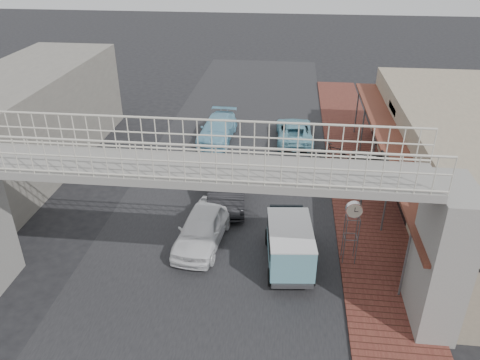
% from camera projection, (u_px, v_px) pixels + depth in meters
% --- Properties ---
extents(ground, '(120.00, 120.00, 0.00)m').
position_uv_depth(ground, '(217.00, 235.00, 19.71)').
color(ground, black).
rests_on(ground, ground).
extents(road_strip, '(10.00, 60.00, 0.01)m').
position_uv_depth(road_strip, '(217.00, 235.00, 19.70)').
color(road_strip, black).
rests_on(road_strip, ground).
extents(sidewalk, '(3.00, 40.00, 0.10)m').
position_uv_depth(sidewalk, '(365.00, 206.00, 21.68)').
color(sidewalk, brown).
rests_on(sidewalk, ground).
extents(shophouse_row, '(7.20, 18.00, 4.00)m').
position_uv_depth(shophouse_row, '(468.00, 164.00, 21.20)').
color(shophouse_row, gray).
rests_on(shophouse_row, ground).
extents(footbridge, '(16.40, 2.40, 6.34)m').
position_uv_depth(footbridge, '(195.00, 225.00, 14.70)').
color(footbridge, gray).
rests_on(footbridge, ground).
extents(building_far_left, '(5.00, 14.00, 5.00)m').
position_uv_depth(building_far_left, '(29.00, 119.00, 24.85)').
color(building_far_left, gray).
rests_on(building_far_left, ground).
extents(white_hatchback, '(2.11, 4.34, 1.43)m').
position_uv_depth(white_hatchback, '(202.00, 228.00, 18.93)').
color(white_hatchback, white).
rests_on(white_hatchback, ground).
extents(dark_sedan, '(2.21, 4.87, 1.55)m').
position_uv_depth(dark_sedan, '(226.00, 186.00, 21.93)').
color(dark_sedan, black).
rests_on(dark_sedan, ground).
extents(angkot_curb, '(2.32, 4.63, 1.26)m').
position_uv_depth(angkot_curb, '(294.00, 131.00, 28.27)').
color(angkot_curb, '#71B1C4').
rests_on(angkot_curb, ground).
extents(angkot_far, '(2.14, 4.75, 1.35)m').
position_uv_depth(angkot_far, '(218.00, 129.00, 28.47)').
color(angkot_far, '#7DBCD8').
rests_on(angkot_far, ground).
extents(angkot_van, '(1.97, 3.75, 1.77)m').
position_uv_depth(angkot_van, '(290.00, 240.00, 17.49)').
color(angkot_van, black).
rests_on(angkot_van, ground).
extents(motorcycle_near, '(1.94, 0.84, 0.99)m').
position_uv_depth(motorcycle_near, '(338.00, 180.00, 22.79)').
color(motorcycle_near, black).
rests_on(motorcycle_near, sidewalk).
extents(motorcycle_far, '(1.87, 1.34, 1.11)m').
position_uv_depth(motorcycle_far, '(334.00, 154.00, 25.36)').
color(motorcycle_far, black).
rests_on(motorcycle_far, sidewalk).
extents(street_clock, '(0.64, 0.51, 2.58)m').
position_uv_depth(street_clock, '(354.00, 213.00, 17.09)').
color(street_clock, '#59595B').
rests_on(street_clock, sidewalk).
extents(arrow_sign, '(1.88, 1.20, 3.20)m').
position_uv_depth(arrow_sign, '(386.00, 164.00, 19.62)').
color(arrow_sign, '#59595B').
rests_on(arrow_sign, sidewalk).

